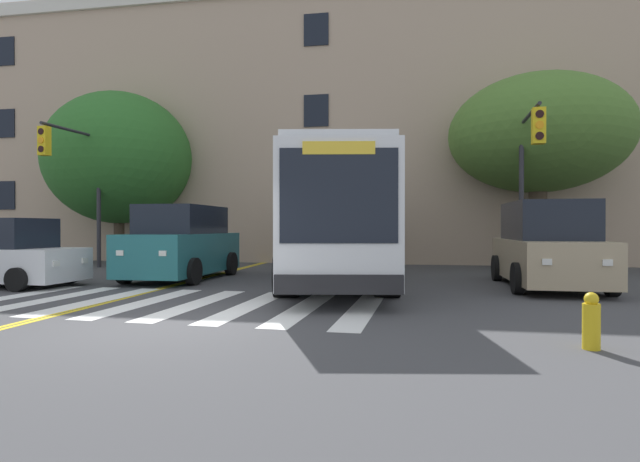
# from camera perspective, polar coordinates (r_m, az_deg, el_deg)

# --- Properties ---
(ground_plane) EXTENTS (120.00, 120.00, 0.00)m
(ground_plane) POSITION_cam_1_polar(r_m,az_deg,el_deg) (8.78, -17.36, -10.09)
(ground_plane) COLOR #424244
(crosswalk) EXTENTS (8.79, 4.59, 0.01)m
(crosswalk) POSITION_cam_1_polar(r_m,az_deg,el_deg) (11.05, -16.67, -7.89)
(crosswalk) COLOR white
(crosswalk) RESTS_ON ground
(lane_line_yellow_inner) EXTENTS (0.12, 36.00, 0.01)m
(lane_line_yellow_inner) POSITION_cam_1_polar(r_m,az_deg,el_deg) (24.67, -5.12, -3.26)
(lane_line_yellow_inner) COLOR gold
(lane_line_yellow_inner) RESTS_ON ground
(lane_line_yellow_outer) EXTENTS (0.12, 36.00, 0.01)m
(lane_line_yellow_outer) POSITION_cam_1_polar(r_m,az_deg,el_deg) (24.63, -4.76, -3.26)
(lane_line_yellow_outer) COLOR gold
(lane_line_yellow_outer) RESTS_ON ground
(city_bus) EXTENTS (4.26, 12.11, 3.45)m
(city_bus) POSITION_cam_1_polar(r_m,az_deg,el_deg) (15.01, 1.65, 1.47)
(city_bus) COLOR white
(city_bus) RESTS_ON ground
(car_teal_near_lane) EXTENTS (2.28, 4.82, 2.26)m
(car_teal_near_lane) POSITION_cam_1_polar(r_m,az_deg,el_deg) (15.94, -15.45, -1.46)
(car_teal_near_lane) COLOR #236B70
(car_teal_near_lane) RESTS_ON ground
(car_tan_far_lane) EXTENTS (2.33, 4.93, 2.27)m
(car_tan_far_lane) POSITION_cam_1_polar(r_m,az_deg,el_deg) (14.50, 24.51, -1.68)
(car_tan_far_lane) COLOR tan
(car_tan_far_lane) RESTS_ON ground
(car_silver_behind_bus) EXTENTS (2.19, 5.21, 2.28)m
(car_silver_behind_bus) POSITION_cam_1_polar(r_m,az_deg,el_deg) (24.85, 4.30, -0.75)
(car_silver_behind_bus) COLOR #B7BABF
(car_silver_behind_bus) RESTS_ON ground
(car_white_cross_street) EXTENTS (4.26, 2.18, 1.84)m
(car_white_cross_street) POSITION_cam_1_polar(r_m,az_deg,el_deg) (16.03, -32.41, -2.33)
(car_white_cross_street) COLOR white
(car_white_cross_street) RESTS_ON ground
(traffic_light_near_corner) EXTENTS (0.39, 2.95, 5.43)m
(traffic_light_near_corner) POSITION_cam_1_polar(r_m,az_deg,el_deg) (16.75, 22.69, 7.35)
(traffic_light_near_corner) COLOR #28282D
(traffic_light_near_corner) RESTS_ON ground
(traffic_light_far_corner) EXTENTS (0.48, 2.98, 5.55)m
(traffic_light_far_corner) POSITION_cam_1_polar(r_m,az_deg,el_deg) (20.91, -25.99, 6.23)
(traffic_light_far_corner) COLOR #28282D
(traffic_light_far_corner) RESTS_ON ground
(street_tree_curbside_large) EXTENTS (7.74, 7.82, 7.36)m
(street_tree_curbside_large) POSITION_cam_1_polar(r_m,az_deg,el_deg) (21.06, 23.66, 10.04)
(street_tree_curbside_large) COLOR #4C3D2D
(street_tree_curbside_large) RESTS_ON ground
(street_tree_curbside_small) EXTENTS (9.31, 9.31, 7.65)m
(street_tree_curbside_small) POSITION_cam_1_polar(r_m,az_deg,el_deg) (24.54, -22.00, 7.69)
(street_tree_curbside_small) COLOR #4C3D2D
(street_tree_curbside_small) RESTS_ON ground
(building_facade) EXTENTS (39.10, 7.88, 12.67)m
(building_facade) POSITION_cam_1_polar(r_m,az_deg,el_deg) (26.16, 1.14, 10.90)
(building_facade) COLOR tan
(building_facade) RESTS_ON ground
(fire_hydrant) EXTENTS (0.22, 0.22, 0.75)m
(fire_hydrant) POSITION_cam_1_polar(r_m,az_deg,el_deg) (7.53, 28.59, -9.11)
(fire_hydrant) COLOR gold
(fire_hydrant) RESTS_ON ground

